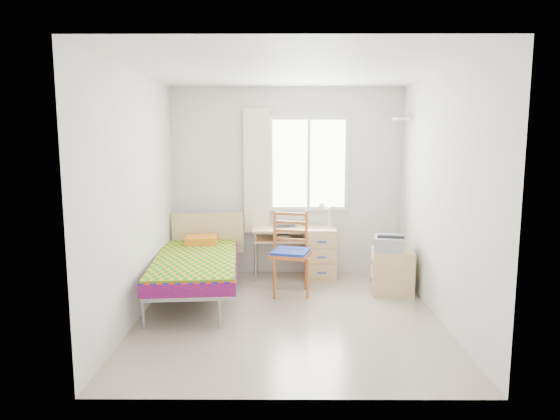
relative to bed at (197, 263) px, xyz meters
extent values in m
plane|color=#BCAD93|center=(1.09, -0.62, -0.43)|extent=(3.50, 3.50, 0.00)
plane|color=white|center=(1.09, -0.62, 2.17)|extent=(3.50, 3.50, 0.00)
plane|color=silver|center=(1.09, 1.13, 0.87)|extent=(3.20, 0.00, 3.20)
plane|color=silver|center=(-0.51, -0.62, 0.87)|extent=(0.00, 3.50, 3.50)
plane|color=silver|center=(2.69, -0.62, 0.87)|extent=(0.00, 3.50, 3.50)
cube|color=white|center=(1.39, 1.11, 1.12)|extent=(1.10, 0.04, 1.30)
cube|color=white|center=(1.39, 1.10, 1.12)|extent=(1.00, 0.02, 1.20)
cube|color=white|center=(1.39, 1.10, 1.12)|extent=(0.04, 0.02, 1.20)
cube|color=beige|center=(0.67, 1.06, 1.02)|extent=(0.35, 0.05, 1.70)
cube|color=white|center=(2.58, 0.78, 1.72)|extent=(0.20, 0.32, 0.03)
cube|color=gray|center=(0.00, -0.07, -0.09)|extent=(1.08, 2.10, 0.06)
cube|color=red|center=(0.00, -0.07, 0.00)|extent=(1.12, 2.12, 0.14)
cube|color=#C2930D|center=(0.00, -0.09, 0.08)|extent=(1.09, 2.00, 0.03)
cube|color=tan|center=(0.00, 0.91, 0.18)|extent=(0.97, 0.13, 0.56)
cube|color=#D15E17|center=(-0.05, 0.64, 0.14)|extent=(0.43, 0.38, 0.10)
cylinder|color=gray|center=(-0.39, -0.99, -0.27)|extent=(0.04, 0.04, 0.32)
cylinder|color=gray|center=(0.39, 0.84, -0.27)|extent=(0.04, 0.04, 0.32)
cube|color=tan|center=(1.18, 0.85, 0.25)|extent=(1.13, 0.53, 0.03)
cube|color=tan|center=(1.54, 0.85, -0.10)|extent=(0.40, 0.50, 0.67)
cube|color=tan|center=(0.98, 0.85, 0.11)|extent=(0.68, 0.48, 0.02)
cylinder|color=gray|center=(0.66, 0.65, -0.10)|extent=(0.03, 0.03, 0.67)
cylinder|color=gray|center=(0.66, 1.06, -0.10)|extent=(0.03, 0.03, 0.67)
cube|color=#92361C|center=(1.13, 0.14, 0.06)|extent=(0.54, 0.54, 0.04)
cube|color=navy|center=(1.13, 0.14, 0.10)|extent=(0.51, 0.51, 0.04)
cube|color=#92361C|center=(1.13, 0.34, 0.37)|extent=(0.39, 0.13, 0.44)
cylinder|color=#92361C|center=(0.93, -0.05, -0.18)|extent=(0.03, 0.03, 0.50)
cylinder|color=#92361C|center=(1.32, 0.34, 0.08)|extent=(0.04, 0.04, 1.01)
cube|color=tan|center=(2.38, 0.18, -0.16)|extent=(0.53, 0.49, 0.54)
cube|color=tan|center=(2.13, 0.18, -0.04)|extent=(0.05, 0.40, 0.20)
cube|color=tan|center=(2.13, 0.18, -0.26)|extent=(0.05, 0.40, 0.20)
cube|color=#93959A|center=(2.33, 0.19, 0.20)|extent=(0.43, 0.48, 0.17)
cube|color=black|center=(2.33, 0.19, 0.28)|extent=(0.35, 0.39, 0.02)
imported|color=black|center=(1.07, 0.88, 0.28)|extent=(0.31, 0.23, 0.02)
cylinder|color=#D15E17|center=(1.34, 0.98, 0.31)|extent=(0.09, 0.09, 0.10)
cylinder|color=white|center=(1.67, 0.92, 0.28)|extent=(0.09, 0.09, 0.03)
cylinder|color=white|center=(1.67, 0.92, 0.41)|extent=(0.02, 0.11, 0.24)
cylinder|color=white|center=(1.65, 0.84, 0.53)|extent=(0.12, 0.21, 0.10)
cone|color=white|center=(1.57, 0.74, 0.56)|extent=(0.13, 0.14, 0.11)
imported|color=gray|center=(0.97, 0.88, 0.16)|extent=(0.17, 0.23, 0.02)
camera|label=1|loc=(1.02, -5.81, 1.50)|focal=32.00mm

